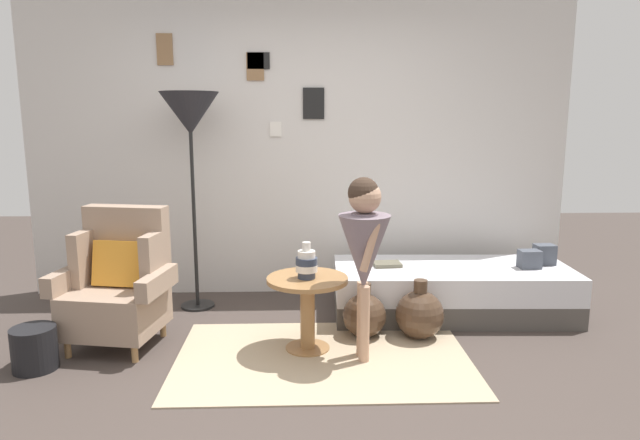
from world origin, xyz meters
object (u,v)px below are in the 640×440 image
at_px(armchair, 119,284).
at_px(demijohn_near, 364,315).
at_px(magazine_basket, 34,348).
at_px(book_on_daybed, 387,264).
at_px(person_child, 364,244).
at_px(demijohn_far, 420,314).
at_px(side_table, 307,298).
at_px(daybed, 451,290).
at_px(vase_striped, 307,264).
at_px(floor_lamp, 190,119).

xyz_separation_m(armchair, demijohn_near, (1.75, 0.05, -0.27)).
bearing_deg(magazine_basket, armchair, 44.64).
bearing_deg(book_on_daybed, demijohn_near, -115.54).
xyz_separation_m(person_child, demijohn_far, (0.45, 0.35, -0.61)).
xyz_separation_m(armchair, side_table, (1.33, -0.17, -0.06)).
bearing_deg(book_on_daybed, daybed, -3.98).
bearing_deg(vase_striped, person_child, -22.21).
xyz_separation_m(floor_lamp, demijohn_far, (1.75, -0.74, -1.40)).
bearing_deg(demijohn_near, person_child, -97.94).
bearing_deg(person_child, floor_lamp, 139.68).
distance_m(daybed, side_table, 1.38).
distance_m(armchair, magazine_basket, 0.67).
relative_size(book_on_daybed, magazine_basket, 0.79).
bearing_deg(daybed, magazine_basket, -162.42).
height_order(demijohn_near, magazine_basket, demijohn_near).
height_order(armchair, side_table, armchair).
xyz_separation_m(book_on_daybed, magazine_basket, (-2.41, -0.97, -0.28)).
xyz_separation_m(daybed, person_child, (-0.82, -0.85, 0.59)).
height_order(person_child, demijohn_near, person_child).
relative_size(side_table, book_on_daybed, 2.54).
distance_m(armchair, side_table, 1.34).
relative_size(daybed, floor_lamp, 1.07).
xyz_separation_m(daybed, book_on_daybed, (-0.53, 0.04, 0.22)).
xyz_separation_m(armchair, vase_striped, (1.33, -0.19, 0.19)).
height_order(armchair, daybed, armchair).
height_order(armchair, demijohn_near, armchair).
bearing_deg(person_child, book_on_daybed, 71.79).
bearing_deg(demijohn_near, demijohn_far, -5.41).
distance_m(floor_lamp, person_child, 1.87).
distance_m(demijohn_far, magazine_basket, 2.61).
bearing_deg(book_on_daybed, magazine_basket, -158.13).
height_order(vase_striped, demijohn_far, vase_striped).
relative_size(vase_striped, demijohn_near, 0.62).
relative_size(daybed, demijohn_near, 4.73).
bearing_deg(demijohn_far, magazine_basket, -170.48).
bearing_deg(vase_striped, book_on_daybed, 48.05).
bearing_deg(daybed, book_on_daybed, 176.02).
bearing_deg(daybed, vase_striped, -149.51).
bearing_deg(armchair, floor_lamp, 62.02).
distance_m(daybed, vase_striped, 1.45).
bearing_deg(demijohn_near, vase_striped, -150.58).
bearing_deg(magazine_basket, vase_striped, 7.48).
relative_size(armchair, daybed, 0.50).
height_order(armchair, person_child, person_child).
bearing_deg(vase_striped, daybed, 30.49).
xyz_separation_m(side_table, magazine_basket, (-1.76, -0.25, -0.23)).
bearing_deg(person_child, vase_striped, 157.79).
relative_size(demijohn_far, magazine_basket, 1.57).
bearing_deg(daybed, demijohn_near, -148.92).
xyz_separation_m(armchair, floor_lamp, (0.40, 0.76, 1.14)).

